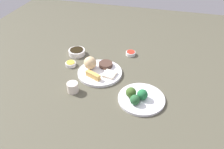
# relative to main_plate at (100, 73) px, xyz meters

# --- Properties ---
(tabletop) EXTENTS (2.20, 2.20, 0.02)m
(tabletop) POSITION_rel_main_plate_xyz_m (-0.04, 0.02, -0.02)
(tabletop) COLOR #4A4738
(tabletop) RESTS_ON ground
(main_plate) EXTENTS (0.26, 0.26, 0.02)m
(main_plate) POSITION_rel_main_plate_xyz_m (0.00, 0.00, 0.00)
(main_plate) COLOR white
(main_plate) RESTS_ON tabletop
(rice_scoop) EXTENTS (0.07, 0.07, 0.07)m
(rice_scoop) POSITION_rel_main_plate_xyz_m (-0.02, -0.06, 0.05)
(rice_scoop) COLOR tan
(rice_scoop) RESTS_ON main_plate
(spring_roll) EXTENTS (0.06, 0.09, 0.03)m
(spring_roll) POSITION_rel_main_plate_xyz_m (0.06, -0.02, 0.02)
(spring_roll) COLOR gold
(spring_roll) RESTS_ON main_plate
(crab_rangoon_wonton) EXTENTS (0.08, 0.08, 0.01)m
(crab_rangoon_wonton) POSITION_rel_main_plate_xyz_m (0.02, 0.06, 0.01)
(crab_rangoon_wonton) COLOR beige
(crab_rangoon_wonton) RESTS_ON main_plate
(stir_fry_heap) EXTENTS (0.08, 0.08, 0.02)m
(stir_fry_heap) POSITION_rel_main_plate_xyz_m (-0.06, 0.02, 0.02)
(stir_fry_heap) COLOR #463027
(stir_fry_heap) RESTS_ON main_plate
(broccoli_plate) EXTENTS (0.24, 0.24, 0.01)m
(broccoli_plate) POSITION_rel_main_plate_xyz_m (0.16, 0.27, -0.00)
(broccoli_plate) COLOR white
(broccoli_plate) RESTS_ON tabletop
(broccoli_floret_0) EXTENTS (0.05, 0.05, 0.05)m
(broccoli_floret_0) POSITION_rel_main_plate_xyz_m (0.21, 0.24, 0.03)
(broccoli_floret_0) COLOR #265930
(broccoli_floret_0) RESTS_ON broccoli_plate
(broccoli_floret_1) EXTENTS (0.05, 0.05, 0.05)m
(broccoli_floret_1) POSITION_rel_main_plate_xyz_m (0.16, 0.27, 0.03)
(broccoli_floret_1) COLOR #1F6537
(broccoli_floret_1) RESTS_ON broccoli_plate
(broccoli_floret_2) EXTENTS (0.05, 0.05, 0.05)m
(broccoli_floret_2) POSITION_rel_main_plate_xyz_m (0.16, 0.21, 0.03)
(broccoli_floret_2) COLOR #395722
(broccoli_floret_2) RESTS_ON broccoli_plate
(soy_sauce_bowl) EXTENTS (0.11, 0.11, 0.03)m
(soy_sauce_bowl) POSITION_rel_main_plate_xyz_m (-0.17, -0.21, 0.01)
(soy_sauce_bowl) COLOR white
(soy_sauce_bowl) RESTS_ON tabletop
(soy_sauce_bowl_liquid) EXTENTS (0.09, 0.09, 0.00)m
(soy_sauce_bowl_liquid) POSITION_rel_main_plate_xyz_m (-0.17, -0.21, 0.03)
(soy_sauce_bowl_liquid) COLOR black
(soy_sauce_bowl_liquid) RESTS_ON soy_sauce_bowl
(sauce_ramekin_hot_mustard) EXTENTS (0.06, 0.06, 0.02)m
(sauce_ramekin_hot_mustard) POSITION_rel_main_plate_xyz_m (-0.03, -0.20, 0.00)
(sauce_ramekin_hot_mustard) COLOR white
(sauce_ramekin_hot_mustard) RESTS_ON tabletop
(sauce_ramekin_hot_mustard_liquid) EXTENTS (0.05, 0.05, 0.00)m
(sauce_ramekin_hot_mustard_liquid) POSITION_rel_main_plate_xyz_m (-0.03, -0.20, 0.02)
(sauce_ramekin_hot_mustard_liquid) COLOR yellow
(sauce_ramekin_hot_mustard_liquid) RESTS_ON sauce_ramekin_hot_mustard
(sauce_ramekin_sweet_and_sour) EXTENTS (0.06, 0.06, 0.02)m
(sauce_ramekin_sweet_and_sour) POSITION_rel_main_plate_xyz_m (-0.25, 0.13, 0.00)
(sauce_ramekin_sweet_and_sour) COLOR white
(sauce_ramekin_sweet_and_sour) RESTS_ON tabletop
(sauce_ramekin_sweet_and_sour_liquid) EXTENTS (0.05, 0.05, 0.00)m
(sauce_ramekin_sweet_and_sour_liquid) POSITION_rel_main_plate_xyz_m (-0.25, 0.13, 0.02)
(sauce_ramekin_sweet_and_sour_liquid) COLOR red
(sauce_ramekin_sweet_and_sour_liquid) RESTS_ON sauce_ramekin_sweet_and_sour
(teacup) EXTENTS (0.06, 0.06, 0.05)m
(teacup) POSITION_rel_main_plate_xyz_m (0.18, -0.09, 0.02)
(teacup) COLOR white
(teacup) RESTS_ON tabletop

